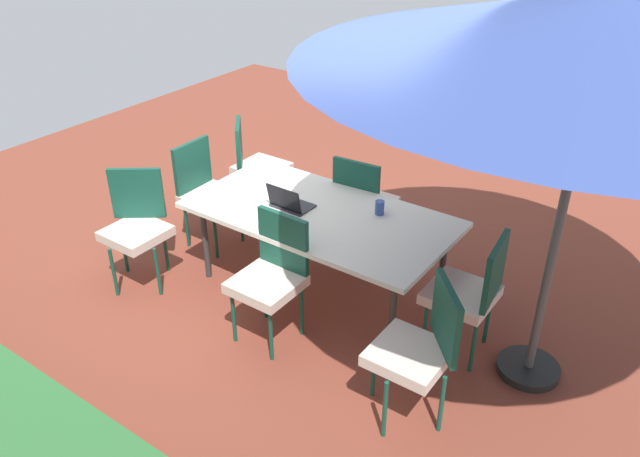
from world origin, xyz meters
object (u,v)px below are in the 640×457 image
(chair_northwest, at_px, (420,346))
(cup, at_px, (380,208))
(chair_northeast, at_px, (137,223))
(laptop, at_px, (290,203))
(patio_umbrella, at_px, (601,29))
(chair_southeast, at_px, (255,163))
(chair_north, at_px, (271,273))
(chair_south, at_px, (363,200))
(chair_east, at_px, (206,189))
(dining_table, at_px, (320,217))
(chair_west, at_px, (470,290))

(chair_northwest, height_order, cup, chair_northwest)
(chair_northeast, bearing_deg, laptop, -6.13)
(patio_umbrella, height_order, chair_southeast, patio_umbrella)
(chair_southeast, relative_size, chair_north, 1.00)
(chair_northeast, bearing_deg, chair_south, 10.48)
(chair_south, bearing_deg, laptop, 70.24)
(chair_south, relative_size, laptop, 3.03)
(chair_east, distance_m, chair_northeast, 0.79)
(laptop, bearing_deg, chair_southeast, -36.93)
(chair_south, height_order, chair_northeast, same)
(chair_northeast, relative_size, laptop, 3.03)
(patio_umbrella, distance_m, chair_southeast, 3.69)
(dining_table, relative_size, chair_south, 2.16)
(patio_umbrella, height_order, laptop, patio_umbrella)
(chair_north, height_order, chair_east, same)
(patio_umbrella, distance_m, chair_east, 3.60)
(chair_north, xyz_separation_m, chair_east, (1.35, -0.72, 0.00))
(laptop, bearing_deg, cup, -151.74)
(patio_umbrella, xyz_separation_m, chair_east, (3.10, -0.01, -1.84))
(patio_umbrella, xyz_separation_m, chair_northeast, (3.13, 0.78, -1.84))
(chair_south, xyz_separation_m, cup, (-0.42, 0.45, 0.25))
(patio_umbrella, distance_m, chair_north, 2.63)
(chair_south, bearing_deg, patio_umbrella, 155.65)
(patio_umbrella, xyz_separation_m, chair_west, (0.48, 0.06, -1.84))
(chair_south, xyz_separation_m, chair_northeast, (1.32, 1.44, 0.00))
(patio_umbrella, height_order, chair_east, patio_umbrella)
(chair_west, xyz_separation_m, laptop, (1.55, 0.05, 0.24))
(chair_west, height_order, chair_east, same)
(chair_northeast, relative_size, chair_northwest, 1.00)
(chair_northeast, height_order, chair_northwest, same)
(dining_table, height_order, laptop, laptop)
(chair_northeast, xyz_separation_m, laptop, (-1.10, -0.66, 0.24))
(chair_north, bearing_deg, cup, 69.58)
(laptop, bearing_deg, chair_west, -177.25)
(chair_south, relative_size, chair_east, 1.00)
(dining_table, xyz_separation_m, patio_umbrella, (-1.79, -0.03, 1.69))
(dining_table, height_order, chair_north, chair_north)
(chair_northwest, distance_m, cup, 1.38)
(chair_west, relative_size, chair_north, 1.00)
(dining_table, height_order, patio_umbrella, patio_umbrella)
(dining_table, distance_m, chair_northeast, 1.54)
(chair_east, bearing_deg, patio_umbrella, -91.26)
(chair_northwest, relative_size, laptop, 3.03)
(chair_north, height_order, chair_northeast, same)
(chair_southeast, bearing_deg, chair_east, 141.57)
(chair_east, bearing_deg, chair_northwest, -108.36)
(chair_northwest, bearing_deg, dining_table, -162.92)
(chair_southeast, xyz_separation_m, laptop, (-1.09, 0.84, 0.24))
(chair_south, relative_size, chair_northwest, 1.00)
(chair_south, height_order, chair_southeast, same)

